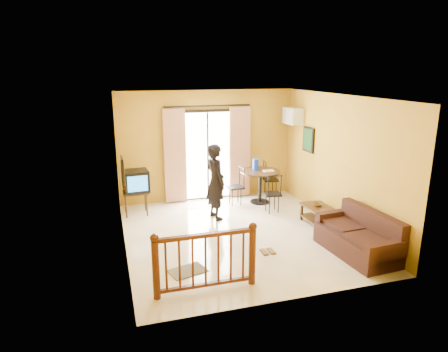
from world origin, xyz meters
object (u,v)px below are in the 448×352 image
object	(u,v)px
coffee_table	(319,213)
standing_person	(216,182)
dining_table	(260,177)
sofa	(359,238)
television	(136,181)

from	to	relation	value
coffee_table	standing_person	distance (m)	2.37
dining_table	sofa	xyz separation A→B (m)	(0.66, -3.25, -0.36)
coffee_table	sofa	world-z (taller)	sofa
television	coffee_table	distance (m)	4.18
television	sofa	bearing A→B (deg)	-45.21
dining_table	television	bearing A→B (deg)	179.75
dining_table	coffee_table	distance (m)	1.97
standing_person	dining_table	bearing A→B (deg)	-73.74
television	dining_table	xyz separation A→B (m)	(3.06, -0.01, -0.15)
television	coffee_table	world-z (taller)	television
television	dining_table	bearing A→B (deg)	-4.22
coffee_table	standing_person	xyz separation A→B (m)	(-2.03, 1.09, 0.58)
dining_table	sofa	size ratio (longest dim) A/B	0.57
sofa	dining_table	bearing A→B (deg)	97.43
coffee_table	sofa	size ratio (longest dim) A/B	0.53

